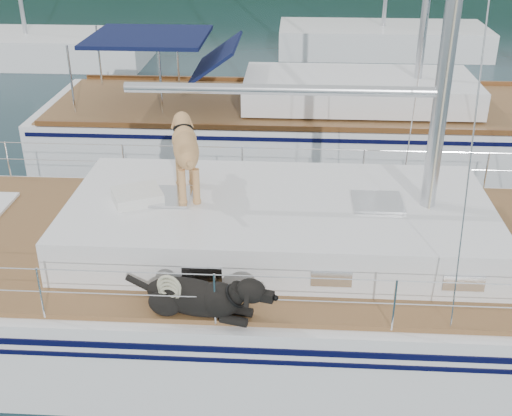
{
  "coord_description": "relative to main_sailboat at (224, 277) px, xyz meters",
  "views": [
    {
      "loc": [
        0.94,
        -7.1,
        5.26
      ],
      "look_at": [
        0.5,
        0.2,
        1.6
      ],
      "focal_mm": 45.0,
      "sensor_mm": 36.0,
      "label": 1
    }
  ],
  "objects": [
    {
      "name": "ground",
      "position": [
        -0.09,
        0.0,
        -0.68
      ],
      "size": [
        120.0,
        120.0,
        0.0
      ],
      "primitive_type": "plane",
      "color": "black",
      "rests_on": "ground"
    },
    {
      "name": "main_sailboat",
      "position": [
        0.0,
        0.0,
        0.0
      ],
      "size": [
        12.0,
        3.86,
        14.01
      ],
      "color": "white",
      "rests_on": "ground"
    },
    {
      "name": "neighbor_sailboat",
      "position": [
        1.13,
        6.21,
        -0.05
      ],
      "size": [
        11.0,
        3.5,
        13.3
      ],
      "color": "white",
      "rests_on": "ground"
    },
    {
      "name": "bg_boat_west",
      "position": [
        -8.09,
        14.0,
        -0.23
      ],
      "size": [
        8.0,
        3.0,
        11.65
      ],
      "color": "white",
      "rests_on": "ground"
    },
    {
      "name": "bg_boat_center",
      "position": [
        3.91,
        16.0,
        -0.23
      ],
      "size": [
        7.2,
        3.0,
        11.65
      ],
      "color": "white",
      "rests_on": "ground"
    }
  ]
}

